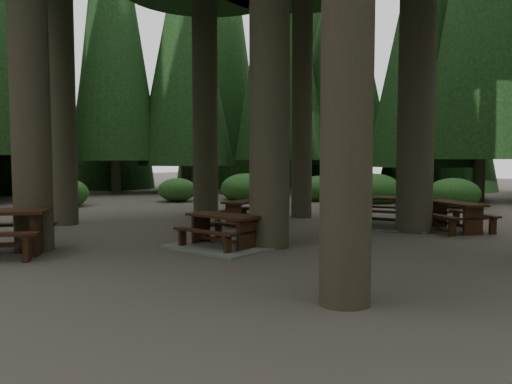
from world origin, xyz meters
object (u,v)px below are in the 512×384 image
Objects in this scene: picnic_table_c at (388,216)px; picnic_table_d at (455,212)px; picnic_table_a at (223,237)px; picnic_table_b at (247,209)px.

picnic_table_d is (1.69, 0.19, 0.22)m from picnic_table_c.
picnic_table_d is (3.10, 5.39, 0.27)m from picnic_table_a.
picnic_table_c reaches higher than picnic_table_a.
picnic_table_d is at bearing -1.69° from picnic_table_c.
picnic_table_a is at bearing -154.50° from picnic_table_b.
picnic_table_c reaches higher than picnic_table_b.
picnic_table_c is at bearing 76.61° from picnic_table_a.
picnic_table_b is (-1.75, 2.97, 0.23)m from picnic_table_a.
picnic_table_a is at bearing -113.39° from picnic_table_c.
picnic_table_a is 6.22m from picnic_table_d.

